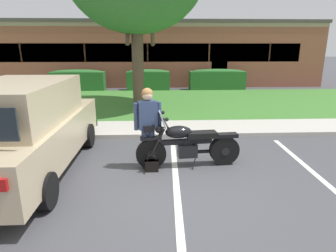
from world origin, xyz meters
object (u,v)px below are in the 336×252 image
(handbag, at_px, (152,165))
(hedge_left, at_px, (78,80))
(motorcycle, at_px, (192,144))
(parked_suv_adjacent, at_px, (22,127))
(hedge_center_right, at_px, (217,79))
(brick_building, at_px, (149,53))
(rider_person, at_px, (148,123))
(hedge_center_left, at_px, (148,79))

(handbag, xyz_separation_m, hedge_left, (-4.38, 11.37, 0.51))
(handbag, bearing_deg, motorcycle, 16.49)
(parked_suv_adjacent, distance_m, hedge_center_right, 12.93)
(hedge_left, distance_m, brick_building, 7.04)
(rider_person, bearing_deg, parked_suv_adjacent, -177.28)
(hedge_center_right, bearing_deg, rider_person, -109.03)
(rider_person, bearing_deg, brick_building, 90.92)
(parked_suv_adjacent, bearing_deg, hedge_center_left, 78.69)
(parked_suv_adjacent, bearing_deg, hedge_left, 99.20)
(motorcycle, relative_size, rider_person, 1.32)
(motorcycle, height_order, hedge_center_left, motorcycle)
(hedge_left, xyz_separation_m, brick_building, (4.04, 5.59, 1.40))
(rider_person, height_order, hedge_center_right, rider_person)
(handbag, bearing_deg, brick_building, 91.13)
(rider_person, height_order, parked_suv_adjacent, parked_suv_adjacent)
(motorcycle, height_order, handbag, motorcycle)
(handbag, xyz_separation_m, parked_suv_adjacent, (-2.55, 0.11, 0.81))
(rider_person, relative_size, hedge_center_right, 0.52)
(handbag, distance_m, hedge_center_left, 11.39)
(rider_person, xyz_separation_m, brick_building, (-0.27, 16.74, 1.06))
(hedge_left, xyz_separation_m, hedge_center_left, (4.08, 0.00, 0.00))
(hedge_center_left, distance_m, hedge_center_right, 4.08)
(brick_building, bearing_deg, hedge_center_right, -53.67)
(hedge_left, bearing_deg, rider_person, -68.86)
(rider_person, height_order, hedge_center_left, rider_person)
(parked_suv_adjacent, relative_size, hedge_center_left, 1.96)
(rider_person, bearing_deg, hedge_center_right, 70.97)
(motorcycle, relative_size, parked_suv_adjacent, 0.46)
(hedge_center_left, bearing_deg, rider_person, -88.81)
(hedge_left, bearing_deg, parked_suv_adjacent, -80.80)
(motorcycle, relative_size, handbag, 6.23)
(handbag, relative_size, parked_suv_adjacent, 0.07)
(motorcycle, xyz_separation_m, parked_suv_adjacent, (-3.42, -0.15, 0.47))
(handbag, bearing_deg, hedge_center_right, 71.62)
(brick_building, bearing_deg, hedge_center_left, -89.64)
(rider_person, relative_size, parked_suv_adjacent, 0.35)
(hedge_left, height_order, hedge_center_left, same)
(hedge_left, bearing_deg, handbag, -68.94)
(hedge_center_left, bearing_deg, motorcycle, -84.02)
(motorcycle, height_order, brick_building, brick_building)
(handbag, height_order, hedge_left, hedge_left)
(rider_person, relative_size, hedge_left, 0.56)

